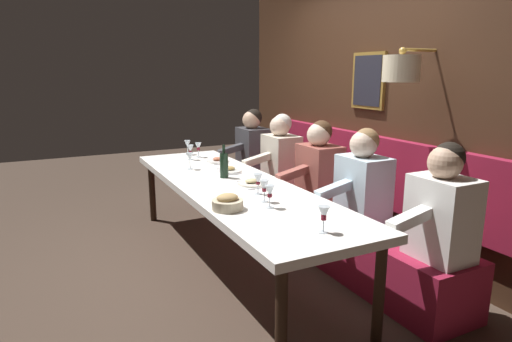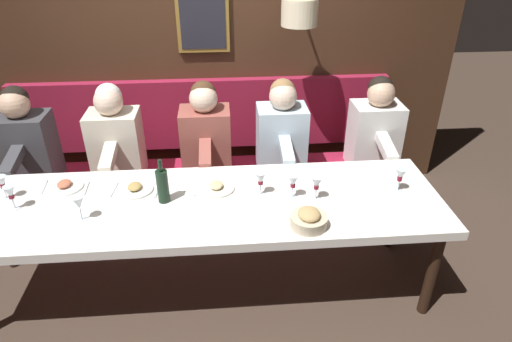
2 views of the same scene
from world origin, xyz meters
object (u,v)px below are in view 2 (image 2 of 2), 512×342
(diner_far, at_px, (115,136))
(wine_glass_5, at_px, (261,179))
(diner_middle, at_px, (206,133))
(wine_glass_4, at_px, (10,193))
(wine_glass_1, at_px, (317,184))
(wine_bottle, at_px, (163,186))
(bread_bowl, at_px, (309,219))
(wine_glass_6, at_px, (400,176))
(dining_table, at_px, (200,209))
(diner_near, at_px, (282,130))
(wine_glass_2, at_px, (79,204))
(diner_farthest, at_px, (25,139))
(diner_nearest, at_px, (376,127))
(wine_glass_3, at_px, (2,183))
(wine_glass_7, at_px, (293,182))

(diner_far, relative_size, wine_glass_5, 4.82)
(diner_middle, relative_size, wine_glass_4, 4.82)
(wine_glass_1, height_order, wine_bottle, wine_bottle)
(wine_glass_1, xyz_separation_m, bread_bowl, (-0.28, 0.10, -0.07))
(wine_glass_1, distance_m, wine_glass_6, 0.57)
(dining_table, distance_m, wine_glass_6, 1.33)
(diner_near, height_order, wine_glass_5, diner_near)
(diner_far, relative_size, wine_bottle, 2.64)
(wine_bottle, bearing_deg, wine_glass_2, 109.23)
(wine_glass_1, height_order, wine_glass_4, same)
(wine_glass_2, xyz_separation_m, wine_glass_5, (0.19, -1.10, -0.00))
(dining_table, distance_m, diner_farthest, 1.64)
(wine_glass_1, relative_size, wine_glass_4, 1.00)
(diner_nearest, distance_m, wine_glass_4, 2.73)
(wine_glass_6, xyz_separation_m, bread_bowl, (-0.34, 0.67, -0.07))
(wine_glass_3, distance_m, wine_bottle, 1.03)
(diner_middle, distance_m, wine_glass_1, 1.17)
(diner_middle, distance_m, wine_bottle, 0.89)
(wine_glass_1, xyz_separation_m, wine_glass_2, (-0.11, 1.45, 0.00))
(diner_far, bearing_deg, wine_glass_2, 179.58)
(dining_table, height_order, wine_glass_2, wine_glass_2)
(diner_far, height_order, wine_glass_1, diner_far)
(diner_nearest, height_order, bread_bowl, diner_nearest)
(wine_glass_2, bearing_deg, wine_glass_3, 63.02)
(diner_nearest, distance_m, wine_glass_3, 2.79)
(diner_nearest, xyz_separation_m, wine_glass_4, (-0.87, 2.58, 0.04))
(dining_table, bearing_deg, wine_glass_1, -92.53)
(wine_glass_2, height_order, wine_bottle, wine_bottle)
(diner_farthest, distance_m, wine_glass_1, 2.32)
(diner_farthest, bearing_deg, wine_glass_2, -146.21)
(diner_farthest, height_order, wine_glass_7, diner_farthest)
(diner_nearest, distance_m, bread_bowl, 1.43)
(wine_glass_1, xyz_separation_m, wine_glass_7, (0.04, 0.15, -0.00))
(diner_middle, bearing_deg, wine_glass_7, -146.80)
(diner_far, bearing_deg, wine_glass_5, -127.25)
(wine_glass_7, bearing_deg, diner_middle, 33.20)
(wine_glass_3, bearing_deg, diner_farthest, 10.24)
(wine_glass_2, bearing_deg, dining_table, -78.68)
(wine_glass_5, bearing_deg, diner_near, -16.79)
(dining_table, relative_size, wine_glass_7, 19.18)
(diner_middle, bearing_deg, bread_bowl, -152.49)
(wine_glass_2, bearing_deg, wine_bottle, -70.77)
(wine_glass_6, bearing_deg, bread_bowl, 116.76)
(wine_glass_4, height_order, wine_bottle, wine_bottle)
(wine_bottle, distance_m, bread_bowl, 0.94)
(diner_middle, relative_size, wine_glass_2, 4.82)
(wine_glass_4, xyz_separation_m, bread_bowl, (-0.33, -1.80, -0.07))
(bread_bowl, bearing_deg, wine_glass_4, 79.70)
(diner_nearest, relative_size, wine_bottle, 2.64)
(diner_nearest, relative_size, wine_glass_4, 4.82)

